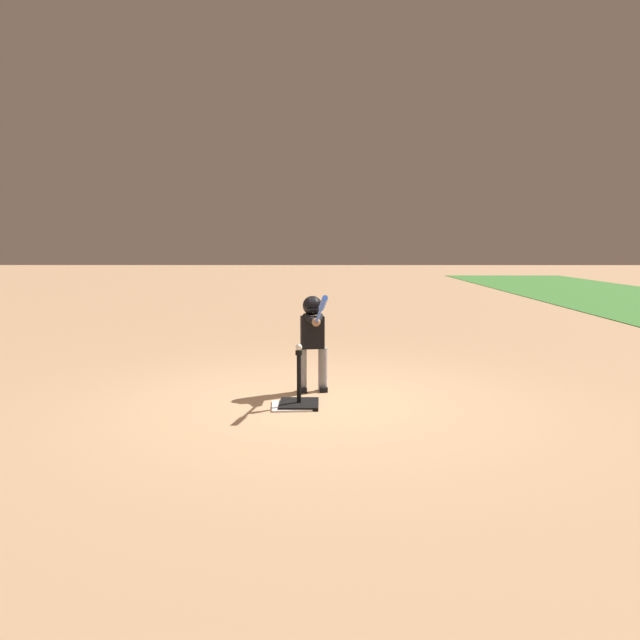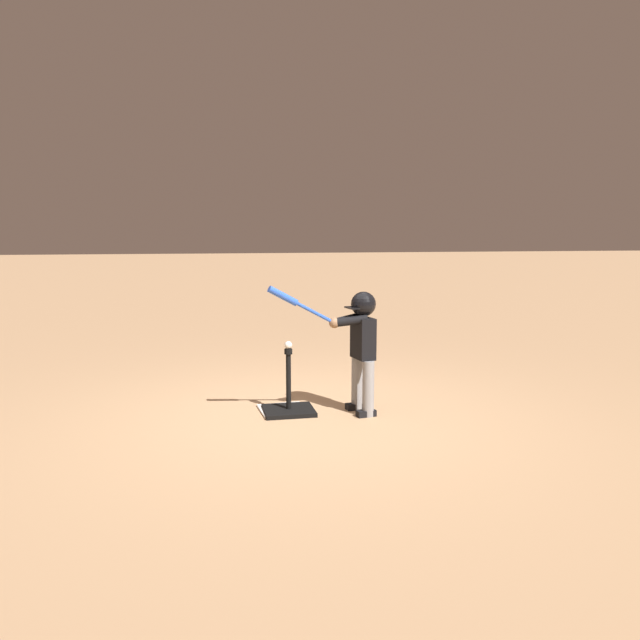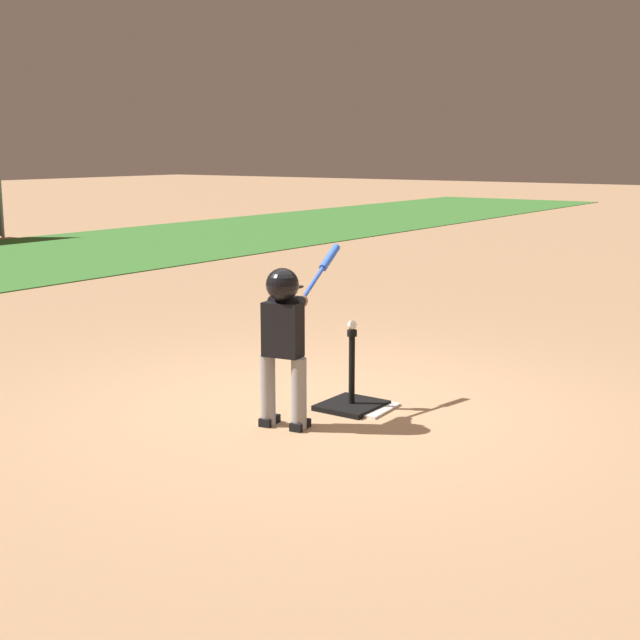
{
  "view_description": "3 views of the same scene",
  "coord_description": "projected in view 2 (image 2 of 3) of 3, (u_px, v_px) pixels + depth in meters",
  "views": [
    {
      "loc": [
        6.9,
        0.06,
        1.8
      ],
      "look_at": [
        -0.27,
        0.02,
        0.92
      ],
      "focal_mm": 35.0,
      "sensor_mm": 36.0,
      "label": 1
    },
    {
      "loc": [
        1.01,
        5.55,
        1.73
      ],
      "look_at": [
        -0.15,
        -0.06,
        0.91
      ],
      "focal_mm": 35.0,
      "sensor_mm": 36.0,
      "label": 2
    },
    {
      "loc": [
        -5.51,
        -3.86,
        2.0
      ],
      "look_at": [
        -0.25,
        -0.18,
        0.76
      ],
      "focal_mm": 50.0,
      "sensor_mm": 36.0,
      "label": 3
    }
  ],
  "objects": [
    {
      "name": "ground_plane",
      "position": [
        306.0,
        418.0,
        5.83
      ],
      "size": [
        90.0,
        90.0,
        0.0
      ],
      "primitive_type": "plane",
      "color": "tan"
    },
    {
      "name": "home_plate",
      "position": [
        283.0,
        410.0,
        6.07
      ],
      "size": [
        0.47,
        0.47,
        0.02
      ],
      "primitive_type": "cube",
      "rotation": [
        0.0,
        0.0,
        0.07
      ],
      "color": "white",
      "rests_on": "ground_plane"
    },
    {
      "name": "batting_tee",
      "position": [
        289.0,
        405.0,
        5.99
      ],
      "size": [
        0.48,
        0.43,
        0.63
      ],
      "color": "black",
      "rests_on": "ground_plane"
    },
    {
      "name": "batter_child",
      "position": [
        359.0,
        336.0,
        5.89
      ],
      "size": [
        1.05,
        0.38,
        1.26
      ],
      "color": "gray",
      "rests_on": "ground_plane"
    },
    {
      "name": "baseball",
      "position": [
        288.0,
        345.0,
        5.91
      ],
      "size": [
        0.07,
        0.07,
        0.07
      ],
      "primitive_type": "sphere",
      "color": "white",
      "rests_on": "batting_tee"
    }
  ]
}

